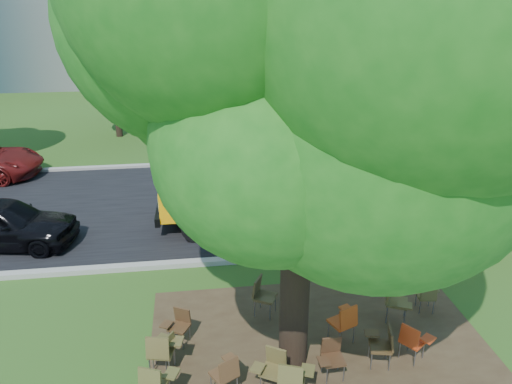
{
  "coord_description": "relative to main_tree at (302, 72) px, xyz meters",
  "views": [
    {
      "loc": [
        -1.42,
        -8.77,
        6.98
      ],
      "look_at": [
        0.27,
        3.98,
        1.63
      ],
      "focal_mm": 35.0,
      "sensor_mm": 36.0,
      "label": 1
    }
  ],
  "objects": [
    {
      "name": "ground",
      "position": [
        -0.35,
        0.99,
        -5.72
      ],
      "size": [
        160.0,
        160.0,
        0.0
      ],
      "primitive_type": "plane",
      "color": "#2D4917",
      "rests_on": "ground"
    },
    {
      "name": "dirt_patch",
      "position": [
        0.65,
        0.49,
        -5.7
      ],
      "size": [
        7.0,
        4.5,
        0.03
      ],
      "primitive_type": "cube",
      "color": "#382819",
      "rests_on": "ground"
    },
    {
      "name": "asphalt_road",
      "position": [
        -0.35,
        7.99,
        -5.7
      ],
      "size": [
        80.0,
        8.0,
        0.04
      ],
      "primitive_type": "cube",
      "color": "black",
      "rests_on": "ground"
    },
    {
      "name": "kerb_near",
      "position": [
        -0.35,
        3.99,
        -5.65
      ],
      "size": [
        80.0,
        0.25,
        0.14
      ],
      "primitive_type": "cube",
      "color": "gray",
      "rests_on": "ground"
    },
    {
      "name": "kerb_far",
      "position": [
        -0.35,
        12.09,
        -5.65
      ],
      "size": [
        80.0,
        0.25,
        0.14
      ],
      "primitive_type": "cube",
      "color": "gray",
      "rests_on": "ground"
    },
    {
      "name": "bg_tree_2",
      "position": [
        -5.35,
        16.99,
        -1.51
      ],
      "size": [
        4.8,
        4.8,
        6.62
      ],
      "color": "black",
      "rests_on": "ground"
    },
    {
      "name": "bg_tree_3",
      "position": [
        7.65,
        14.99,
        -0.69
      ],
      "size": [
        5.6,
        5.6,
        7.84
      ],
      "color": "black",
      "rests_on": "ground"
    },
    {
      "name": "main_tree",
      "position": [
        0.0,
        0.0,
        0.0
      ],
      "size": [
        7.2,
        7.2,
        9.33
      ],
      "color": "black",
      "rests_on": "ground"
    },
    {
      "name": "school_bus",
      "position": [
        4.04,
        6.47,
        -3.94
      ],
      "size": [
        12.67,
        3.13,
        3.08
      ],
      "rotation": [
        0.0,
        0.0,
        -0.02
      ],
      "color": "#FFA208",
      "rests_on": "ground"
    },
    {
      "name": "chair_0",
      "position": [
        -2.55,
        -0.03,
        -5.12
      ],
      "size": [
        0.72,
        0.57,
        0.97
      ],
      "rotation": [
        0.0,
        0.0,
        -0.22
      ],
      "color": "brown",
      "rests_on": "ground"
    },
    {
      "name": "chair_1",
      "position": [
        -2.63,
        -0.8,
        -5.15
      ],
      "size": [
        0.74,
        0.58,
        0.92
      ],
      "rotation": [
        0.0,
        0.0,
        -0.39
      ],
      "color": "#504B22",
      "rests_on": "ground"
    },
    {
      "name": "chair_2",
      "position": [
        -1.37,
        -0.72,
        -5.17
      ],
      "size": [
        0.6,
        0.72,
        0.89
      ],
      "rotation": [
        0.0,
        0.0,
        0.51
      ],
      "color": "#4F321C",
      "rests_on": "ground"
    },
    {
      "name": "chair_3",
      "position": [
        -0.52,
        -0.67,
        -5.18
      ],
      "size": [
        0.73,
        0.57,
        0.87
      ],
      "rotation": [
        0.0,
        0.0,
        2.61
      ],
      "color": "brown",
      "rests_on": "ground"
    },
    {
      "name": "chair_4",
      "position": [
        -0.22,
        -1.09,
        -5.13
      ],
      "size": [
        0.76,
        0.59,
        0.95
      ],
      "rotation": [
        0.0,
        0.0,
        -0.35
      ],
      "color": "brown",
      "rests_on": "ground"
    },
    {
      "name": "chair_5",
      "position": [
        0.64,
        -0.51,
        -5.2
      ],
      "size": [
        0.54,
        0.51,
        0.84
      ],
      "rotation": [
        0.0,
        0.0,
        3.18
      ],
      "color": "#3F2716",
      "rests_on": "ground"
    },
    {
      "name": "chair_6",
      "position": [
        1.72,
        -0.33,
        -5.17
      ],
      "size": [
        0.52,
        0.66,
        0.88
      ],
      "rotation": [
        0.0,
        0.0,
        1.35
      ],
      "color": "#412E17",
      "rests_on": "ground"
    },
    {
      "name": "chair_7",
      "position": [
        2.34,
        -0.32,
        -5.18
      ],
      "size": [
        0.73,
        0.58,
        0.87
      ],
      "rotation": [
        0.0,
        0.0,
        -0.93
      ],
      "color": "#BF3914",
      "rests_on": "ground"
    },
    {
      "name": "chair_8",
      "position": [
        -2.49,
        0.17,
        -5.23
      ],
      "size": [
        0.52,
        0.66,
        0.78
      ],
      "rotation": [
        0.0,
        0.0,
        1.01
      ],
      "color": "#48411F",
      "rests_on": "ground"
    },
    {
      "name": "chair_9",
      "position": [
        -2.24,
        0.88,
        -5.23
      ],
      "size": [
        0.66,
        0.52,
        0.8
      ],
      "rotation": [
        0.0,
        0.0,
        2.65
      ],
      "color": "#432B18",
      "rests_on": "ground"
    },
    {
      "name": "chair_10",
      "position": [
        -0.38,
        1.57,
        -5.13
      ],
      "size": [
        0.62,
        0.79,
        0.94
      ],
      "rotation": [
        0.0,
        0.0,
        -2.07
      ],
      "color": "#45391E",
      "rests_on": "ground"
    },
    {
      "name": "chair_11",
      "position": [
        1.17,
        0.4,
        -5.12
      ],
      "size": [
        0.65,
        0.75,
        0.96
      ],
      "rotation": [
        0.0,
        0.0,
        0.39
      ],
      "color": "#BD4614",
      "rests_on": "ground"
    },
    {
      "name": "chair_12",
      "position": [
        2.48,
        0.97,
        -5.12
      ],
      "size": [
        0.62,
        0.79,
        0.96
      ],
      "rotation": [
        0.0,
        0.0,
        4.28
      ],
      "color": "#4A4420",
      "rests_on": "ground"
    },
    {
      "name": "chair_13",
      "position": [
        3.36,
        1.18,
        -5.23
      ],
      "size": [
        0.56,
        0.46,
        0.79
      ],
      "rotation": [
        0.0,
        0.0,
        -0.14
      ],
      "color": "#44401D",
      "rests_on": "ground"
    },
    {
      "name": "black_car",
      "position": [
        -7.27,
        5.85,
        -5.01
      ],
      "size": [
        4.38,
        2.36,
        1.41
      ],
      "primitive_type": "imported",
      "rotation": [
        0.0,
        0.0,
        1.4
      ],
      "color": "black",
      "rests_on": "ground"
    }
  ]
}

